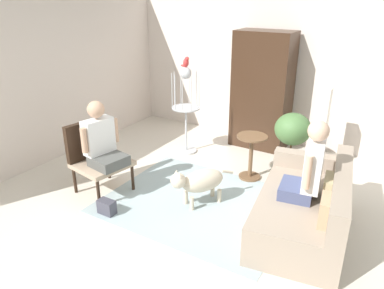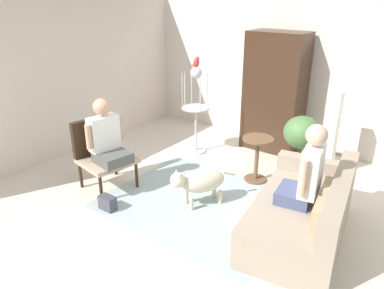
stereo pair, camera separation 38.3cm
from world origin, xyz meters
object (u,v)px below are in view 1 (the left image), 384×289
parrot (186,62)px  handbag (107,207)px  armoire_cabinet (262,91)px  dog (200,181)px  round_end_table (251,154)px  person_on_couch (309,167)px  armchair (95,153)px  person_on_armchair (102,140)px  potted_plant (292,133)px  couch (306,208)px  column_lamp (320,131)px  bird_cage_stand (186,105)px

parrot → handbag: (0.18, -2.18, -1.46)m
handbag → armoire_cabinet: bearing=76.0°
parrot → handbag: size_ratio=0.76×
dog → handbag: bearing=-137.6°
round_end_table → parrot: bearing=165.6°
dog → parrot: parrot is taller
person_on_couch → armchair: bearing=-170.3°
person_on_armchair → handbag: 0.89m
armchair → round_end_table: armchair is taller
armoire_cabinet → handbag: 3.35m
round_end_table → potted_plant: size_ratio=0.76×
couch → person_on_couch: size_ratio=2.02×
column_lamp → handbag: (-1.92, -2.66, -0.55)m
dog → person_on_armchair: bearing=-162.4°
potted_plant → handbag: (-1.54, -2.52, -0.49)m
person_on_couch → potted_plant: (-0.65, 1.61, -0.25)m
person_on_couch → handbag: 2.49m
round_end_table → handbag: (-1.15, -1.84, -0.30)m
person_on_couch → armoire_cabinet: armoire_cabinet is taller
person_on_couch → dog: person_on_couch is taller
round_end_table → armchair: bearing=-140.7°
person_on_armchair → parrot: bearing=83.3°
person_on_couch → armoire_cabinet: bearing=122.5°
bird_cage_stand → column_lamp: size_ratio=1.14×
dog → column_lamp: column_lamp is taller
round_end_table → column_lamp: (0.76, 0.82, 0.25)m
couch → bird_cage_stand: bird_cage_stand is taller
person_on_couch → handbag: (-2.20, -0.90, -0.73)m
armchair → bird_cage_stand: size_ratio=0.66×
parrot → column_lamp: parrot is taller
armoire_cabinet → potted_plant: bearing=-38.6°
bird_cage_stand → armchair: bearing=-102.2°
armchair → armoire_cabinet: bearing=63.5°
potted_plant → handbag: bearing=-121.5°
person_on_armchair → armoire_cabinet: size_ratio=0.43×
armchair → column_lamp: column_lamp is taller
person_on_armchair → potted_plant: 2.87m
person_on_couch → column_lamp: size_ratio=0.71×
person_on_couch → bird_cage_stand: (-2.38, 1.28, 0.02)m
round_end_table → column_lamp: column_lamp is taller
person_on_armchair → bird_cage_stand: size_ratio=0.58×
person_on_couch → round_end_table: 1.47m
dog → armoire_cabinet: size_ratio=0.40×
person_on_armchair → handbag: person_on_armchair is taller
bird_cage_stand → column_lamp: 2.17m
armchair → dog: (1.45, 0.37, -0.21)m
couch → dog: 1.35m
round_end_table → armoire_cabinet: 1.48m
bird_cage_stand → handbag: (0.19, -2.18, -0.75)m
couch → column_lamp: bearing=99.9°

